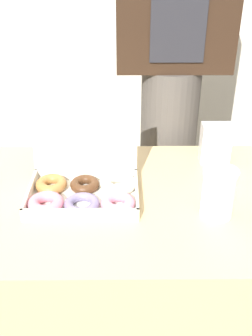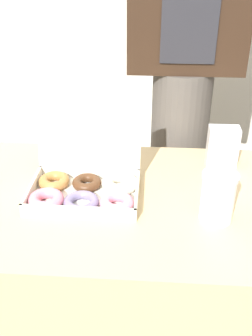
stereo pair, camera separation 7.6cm
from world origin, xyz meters
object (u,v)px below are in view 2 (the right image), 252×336
Objects in this scene: donut_box at (86,184)px; napkin_holder at (223,146)px; coffee_cup at (218,197)px; person_customer at (185,61)px.

napkin_holder is (0.43, 0.21, 0.03)m from donut_box.
coffee_cup is 0.08× the size of person_customer.
napkin_holder is 0.08× the size of person_customer.
coffee_cup is at bearing -100.26° from napkin_holder.
donut_box is 0.39m from coffee_cup.
person_customer is (0.31, 0.52, 0.24)m from donut_box.
donut_box is at bearing 165.97° from coffee_cup.
person_customer is (-0.12, 0.30, 0.21)m from napkin_holder.
donut_box is 0.19× the size of person_customer.
donut_box is 0.65m from person_customer.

